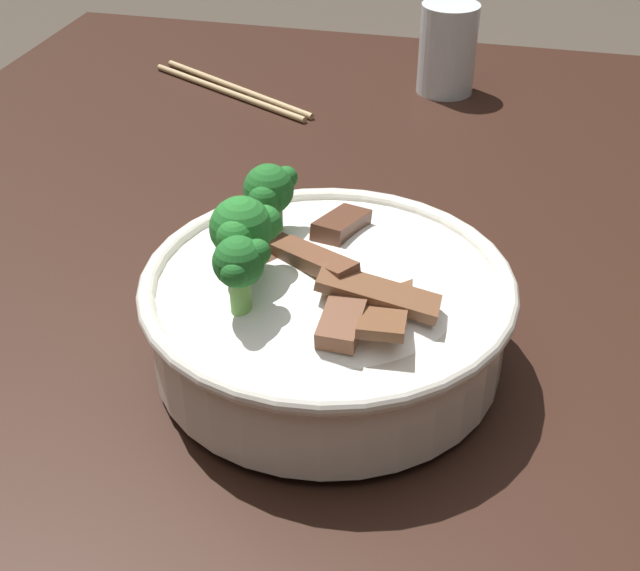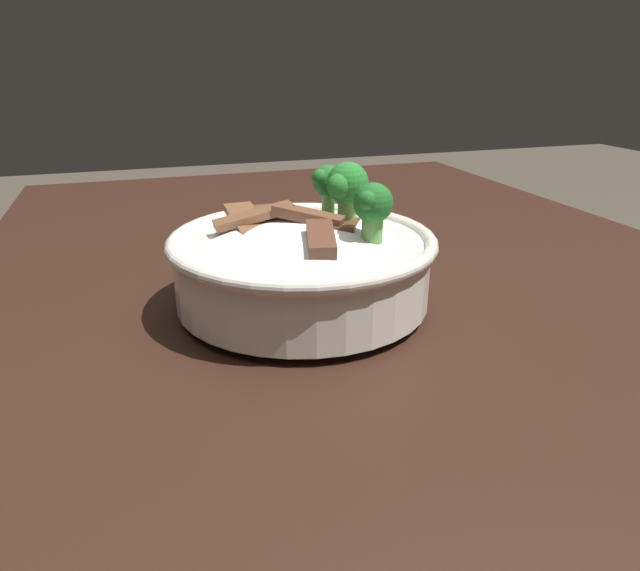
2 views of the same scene
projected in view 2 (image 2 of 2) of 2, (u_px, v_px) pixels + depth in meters
The scene contains 2 objects.
dining_table at pixel (384, 408), 0.61m from camera, with size 1.33×0.83×0.74m.
rice_bowl at pixel (305, 261), 0.51m from camera, with size 0.24×0.24×0.13m.
Camera 2 is at (-0.47, 0.22, 0.96)m, focal length 32.04 mm.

